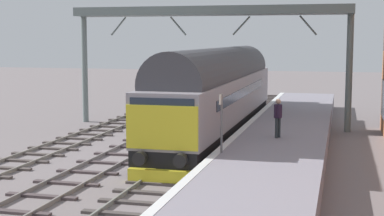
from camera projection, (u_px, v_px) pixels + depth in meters
The scene contains 9 objects.
ground_plane at pixel (187, 164), 24.03m from camera, with size 140.00×140.00×0.00m, color slate.
track_main at pixel (187, 162), 24.02m from camera, with size 2.50×60.00×0.15m.
track_adjacent_west at pixel (114, 158), 24.82m from camera, with size 2.50×60.00×0.15m.
track_adjacent_far_west at pixel (38, 154), 25.72m from camera, with size 2.50×60.00×0.15m.
station_platform at pixel (274, 156), 23.07m from camera, with size 4.00×44.00×1.01m.
diesel_locomotive at pixel (218, 91), 29.67m from camera, with size 2.74×19.63×4.68m.
platform_number_sign at pixel (221, 114), 21.02m from camera, with size 0.10×0.44×2.14m.
waiting_passenger at pixel (278, 114), 24.28m from camera, with size 0.46×0.47×1.64m.
overhead_footbridge at pixel (209, 17), 33.41m from camera, with size 16.14×2.00×6.97m.
Camera 1 is at (6.10, -22.78, 5.15)m, focal length 54.36 mm.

